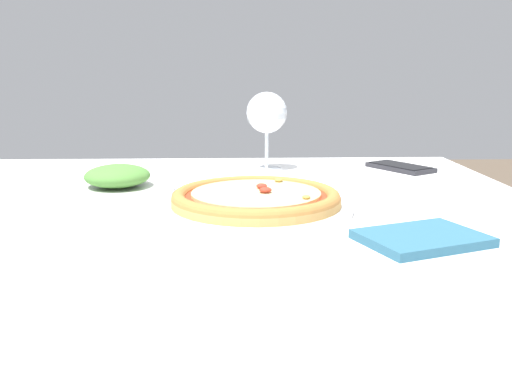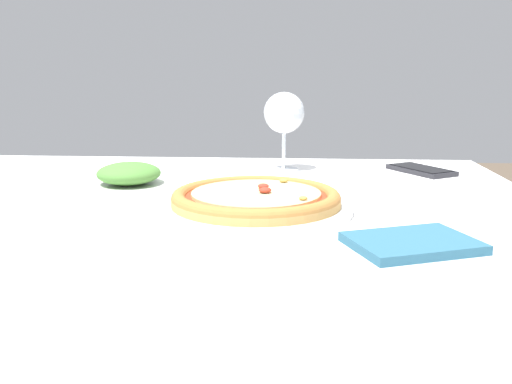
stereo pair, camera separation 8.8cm
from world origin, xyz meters
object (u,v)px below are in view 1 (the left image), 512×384
at_px(cell_phone, 400,167).
at_px(side_plate, 118,182).
at_px(pizza_plate, 256,200).
at_px(wine_glass_far_left, 267,114).
at_px(dining_table, 136,261).

distance_m(cell_phone, side_plate, 0.61).
relative_size(pizza_plate, side_plate, 1.51).
xyz_separation_m(pizza_plate, side_plate, (-0.24, 0.14, 0.00)).
xyz_separation_m(pizza_plate, cell_phone, (0.33, 0.35, -0.01)).
relative_size(wine_glass_far_left, cell_phone, 1.06).
bearing_deg(cell_phone, pizza_plate, -132.91).
height_order(dining_table, side_plate, side_plate).
xyz_separation_m(dining_table, cell_phone, (0.52, 0.35, 0.09)).
height_order(dining_table, pizza_plate, pizza_plate).
relative_size(dining_table, cell_phone, 8.45).
height_order(pizza_plate, cell_phone, pizza_plate).
distance_m(pizza_plate, cell_phone, 0.48).
bearing_deg(side_plate, pizza_plate, -30.77).
bearing_deg(wine_glass_far_left, dining_table, -122.12).
distance_m(wine_glass_far_left, cell_phone, 0.31).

